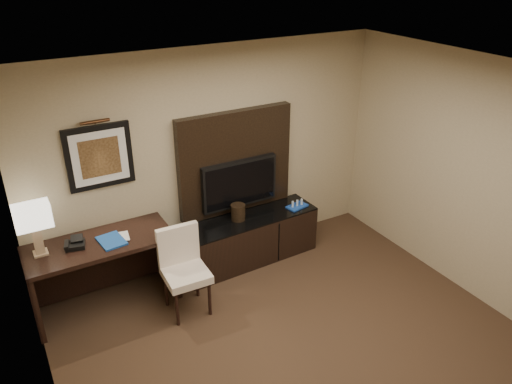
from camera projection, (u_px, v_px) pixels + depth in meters
floor at (329, 382)px, 4.68m from camera, size 4.50×5.00×0.01m
ceiling at (354, 100)px, 3.47m from camera, size 4.50×5.00×0.01m
wall_back at (211, 159)px, 6.02m from camera, size 4.50×0.01×2.70m
wall_left at (50, 363)px, 3.08m from camera, size 0.01×5.00×2.70m
desk at (104, 274)px, 5.50m from camera, size 1.55×0.67×0.83m
credenza at (249, 239)px, 6.36m from camera, size 1.80×0.56×0.61m
tv_wall_panel at (235, 162)px, 6.14m from camera, size 1.50×0.12×1.30m
tv at (239, 183)px, 6.18m from camera, size 1.00×0.08×0.60m
artwork at (99, 157)px, 5.30m from camera, size 0.70×0.04×0.70m
picture_light at (95, 122)px, 5.09m from camera, size 0.04×0.04×0.30m
desk_chair at (186, 274)px, 5.38m from camera, size 0.48×0.55×0.97m
table_lamp at (35, 227)px, 4.98m from camera, size 0.42×0.29×0.63m
desk_phone at (75, 243)px, 5.21m from camera, size 0.23×0.22×0.10m
blue_folder at (111, 241)px, 5.32m from camera, size 0.28×0.35×0.02m
book at (113, 231)px, 5.33m from camera, size 0.15×0.04×0.20m
ice_bucket at (238, 212)px, 6.14m from camera, size 0.21×0.21×0.20m
minibar_tray at (297, 204)px, 6.46m from camera, size 0.30×0.21×0.10m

